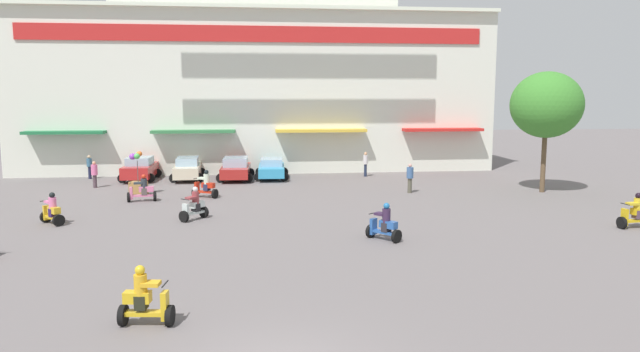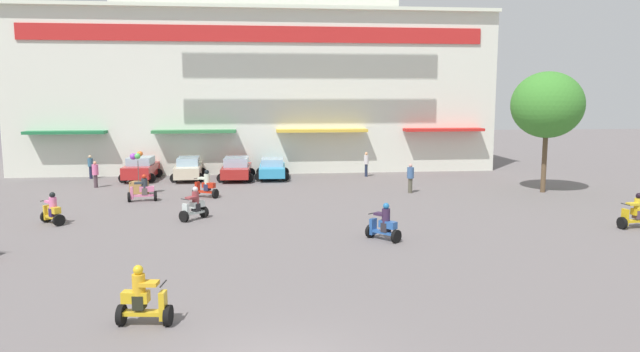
# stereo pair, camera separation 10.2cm
# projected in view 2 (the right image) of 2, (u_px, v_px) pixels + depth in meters

# --- Properties ---
(ground_plane) EXTENTS (128.00, 128.00, 0.00)m
(ground_plane) POSITION_uv_depth(u_px,v_px,m) (264.00, 229.00, 24.87)
(ground_plane) COLOR slate
(colonial_building) EXTENTS (34.65, 16.88, 21.64)m
(colonial_building) POSITION_uv_depth(u_px,v_px,m) (257.00, 49.00, 46.32)
(colonial_building) COLOR silver
(colonial_building) RESTS_ON ground
(plaza_tree_1) EXTENTS (4.07, 4.01, 6.96)m
(plaza_tree_1) POSITION_uv_depth(u_px,v_px,m) (547.00, 105.00, 33.34)
(plaza_tree_1) COLOR brown
(plaza_tree_1) RESTS_ON ground
(parked_car_0) EXTENTS (2.44, 3.91, 1.55)m
(parked_car_0) POSITION_uv_depth(u_px,v_px,m) (141.00, 168.00, 38.67)
(parked_car_0) COLOR #B22424
(parked_car_0) RESTS_ON ground
(parked_car_1) EXTENTS (2.31, 4.51, 1.49)m
(parked_car_1) POSITION_uv_depth(u_px,v_px,m) (189.00, 168.00, 39.03)
(parked_car_1) COLOR beige
(parked_car_1) RESTS_ON ground
(parked_car_2) EXTENTS (2.51, 4.23, 1.51)m
(parked_car_2) POSITION_uv_depth(u_px,v_px,m) (236.00, 168.00, 38.87)
(parked_car_2) COLOR #A82421
(parked_car_2) RESTS_ON ground
(parked_car_3) EXTENTS (2.39, 3.99, 1.37)m
(parked_car_3) POSITION_uv_depth(u_px,v_px,m) (272.00, 168.00, 39.32)
(parked_car_3) COLOR #3397C7
(parked_car_3) RESTS_ON ground
(scooter_rider_0) EXTENTS (1.50, 1.15, 1.56)m
(scooter_rider_0) POSITION_uv_depth(u_px,v_px,m) (206.00, 186.00, 32.19)
(scooter_rider_0) COLOR black
(scooter_rider_0) RESTS_ON ground
(scooter_rider_1) EXTENTS (1.29, 1.37, 1.52)m
(scooter_rider_1) POSITION_uv_depth(u_px,v_px,m) (194.00, 206.00, 26.55)
(scooter_rider_1) COLOR black
(scooter_rider_1) RESTS_ON ground
(scooter_rider_3) EXTENTS (1.37, 0.69, 1.54)m
(scooter_rider_3) POSITION_uv_depth(u_px,v_px,m) (143.00, 300.00, 14.43)
(scooter_rider_3) COLOR black
(scooter_rider_3) RESTS_ON ground
(scooter_rider_4) EXTENTS (1.53, 0.69, 1.46)m
(scooter_rider_4) POSITION_uv_depth(u_px,v_px,m) (143.00, 190.00, 31.07)
(scooter_rider_4) COLOR black
(scooter_rider_4) RESTS_ON ground
(scooter_rider_5) EXTENTS (1.30, 1.42, 1.51)m
(scooter_rider_5) POSITION_uv_depth(u_px,v_px,m) (384.00, 225.00, 22.82)
(scooter_rider_5) COLOR black
(scooter_rider_5) RESTS_ON ground
(scooter_rider_6) EXTENTS (1.40, 0.65, 1.53)m
(scooter_rider_6) POSITION_uv_depth(u_px,v_px,m) (635.00, 214.00, 24.83)
(scooter_rider_6) COLOR black
(scooter_rider_6) RESTS_ON ground
(scooter_rider_7) EXTENTS (1.28, 1.31, 1.45)m
(scooter_rider_7) POSITION_uv_depth(u_px,v_px,m) (52.00, 211.00, 25.62)
(scooter_rider_7) COLOR black
(scooter_rider_7) RESTS_ON ground
(pedestrian_0) EXTENTS (0.42, 0.42, 1.70)m
(pedestrian_0) POSITION_uv_depth(u_px,v_px,m) (410.00, 177.00, 33.64)
(pedestrian_0) COLOR #534F40
(pedestrian_0) RESTS_ON ground
(pedestrian_1) EXTENTS (0.44, 0.44, 1.70)m
(pedestrian_1) POSITION_uv_depth(u_px,v_px,m) (366.00, 162.00, 40.32)
(pedestrian_1) COLOR #222A42
(pedestrian_1) RESTS_ON ground
(pedestrian_2) EXTENTS (0.48, 0.48, 1.61)m
(pedestrian_2) POSITION_uv_depth(u_px,v_px,m) (90.00, 165.00, 39.30)
(pedestrian_2) COLOR #1E213E
(pedestrian_2) RESTS_ON ground
(pedestrian_3) EXTENTS (0.46, 0.46, 1.62)m
(pedestrian_3) POSITION_uv_depth(u_px,v_px,m) (95.00, 173.00, 35.57)
(pedestrian_3) COLOR #4E3B43
(pedestrian_3) RESTS_ON ground
(balloon_vendor_cart) EXTENTS (1.05, 0.89, 2.48)m
(balloon_vendor_cart) POSITION_uv_depth(u_px,v_px,m) (138.00, 178.00, 33.07)
(balloon_vendor_cart) COLOR #9F733E
(balloon_vendor_cart) RESTS_ON ground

